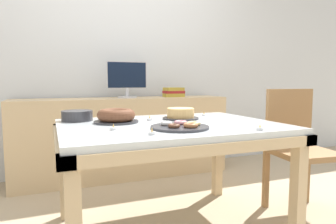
{
  "coord_description": "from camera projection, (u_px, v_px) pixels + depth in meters",
  "views": [
    {
      "loc": [
        -0.71,
        -1.78,
        0.99
      ],
      "look_at": [
        0.04,
        0.13,
        0.79
      ],
      "focal_mm": 32.0,
      "sensor_mm": 36.0,
      "label": 1
    }
  ],
  "objects": [
    {
      "name": "book_stack",
      "position": [
        174.0,
        92.0,
        3.3
      ],
      "size": [
        0.22,
        0.17,
        0.1
      ],
      "color": "#B29933",
      "rests_on": "sideboard"
    },
    {
      "name": "cake_golden_bundt",
      "position": [
        116.0,
        116.0,
        1.97
      ],
      "size": [
        0.29,
        0.29,
        0.09
      ],
      "color": "#333338",
      "rests_on": "dining_table"
    },
    {
      "name": "sideboard",
      "position": [
        125.0,
        137.0,
        3.14
      ],
      "size": [
        2.19,
        0.44,
        0.83
      ],
      "color": "#D1B284",
      "rests_on": "ground"
    },
    {
      "name": "wall_back",
      "position": [
        117.0,
        54.0,
        3.33
      ],
      "size": [
        8.0,
        0.1,
        2.6
      ],
      "primitive_type": "cube",
      "color": "silver",
      "rests_on": "ground"
    },
    {
      "name": "cake_chocolate_round",
      "position": [
        181.0,
        114.0,
        2.15
      ],
      "size": [
        0.26,
        0.26,
        0.08
      ],
      "color": "#333338",
      "rests_on": "dining_table"
    },
    {
      "name": "plate_stack",
      "position": [
        77.0,
        116.0,
        2.06
      ],
      "size": [
        0.21,
        0.21,
        0.07
      ],
      "color": "#333338",
      "rests_on": "dining_table"
    },
    {
      "name": "pastry_platter",
      "position": [
        181.0,
        126.0,
        1.72
      ],
      "size": [
        0.34,
        0.34,
        0.04
      ],
      "color": "#333338",
      "rests_on": "dining_table"
    },
    {
      "name": "tealight_left_edge",
      "position": [
        150.0,
        119.0,
        2.08
      ],
      "size": [
        0.04,
        0.04,
        0.04
      ],
      "color": "silver",
      "rests_on": "dining_table"
    },
    {
      "name": "dining_table",
      "position": [
        170.0,
        137.0,
        1.94
      ],
      "size": [
        1.4,
        1.05,
        0.73
      ],
      "color": "silver",
      "rests_on": "ground"
    },
    {
      "name": "chair",
      "position": [
        298.0,
        144.0,
        2.28
      ],
      "size": [
        0.47,
        0.47,
        0.94
      ],
      "color": "olive",
      "rests_on": "ground"
    },
    {
      "name": "tealight_right_edge",
      "position": [
        152.0,
        133.0,
        1.51
      ],
      "size": [
        0.04,
        0.04,
        0.04
      ],
      "color": "silver",
      "rests_on": "dining_table"
    },
    {
      "name": "computer_monitor",
      "position": [
        127.0,
        80.0,
        3.09
      ],
      "size": [
        0.42,
        0.2,
        0.38
      ],
      "color": "silver",
      "rests_on": "sideboard"
    },
    {
      "name": "tealight_near_front",
      "position": [
        260.0,
        128.0,
        1.65
      ],
      "size": [
        0.04,
        0.04,
        0.04
      ],
      "color": "silver",
      "rests_on": "dining_table"
    },
    {
      "name": "tealight_centre",
      "position": [
        114.0,
        128.0,
        1.66
      ],
      "size": [
        0.04,
        0.04,
        0.04
      ],
      "color": "silver",
      "rests_on": "dining_table"
    },
    {
      "name": "tealight_near_cakes",
      "position": [
        204.0,
        115.0,
        2.35
      ],
      "size": [
        0.04,
        0.04,
        0.04
      ],
      "color": "silver",
      "rests_on": "dining_table"
    }
  ]
}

